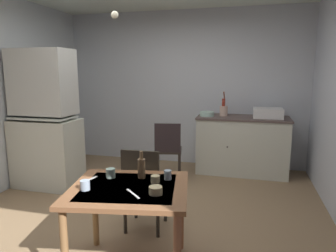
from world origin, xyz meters
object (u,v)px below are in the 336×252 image
sink_basin (268,113)px  teacup_mint (85,185)px  hutch_cabinet (45,124)px  serving_bowl_wide (156,190)px  mixing_bowl_counter (207,114)px  hand_pump (223,105)px  chair_by_counter (168,149)px  glass_bottle (141,167)px  dining_table (129,199)px  chair_far_side (144,186)px

sink_basin → teacup_mint: bearing=-116.9°
hutch_cabinet → teacup_mint: 2.25m
serving_bowl_wide → mixing_bowl_counter: bearing=90.0°
hand_pump → chair_by_counter: size_ratio=0.44×
hutch_cabinet → serving_bowl_wide: 2.62m
glass_bottle → hutch_cabinet: bearing=145.9°
chair_by_counter → serving_bowl_wide: size_ratio=8.74×
hutch_cabinet → sink_basin: hutch_cabinet is taller
serving_bowl_wide → glass_bottle: glass_bottle is taller
sink_basin → dining_table: size_ratio=0.42×
mixing_bowl_counter → chair_far_side: mixing_bowl_counter is taller
dining_table → chair_by_counter: chair_by_counter is taller
dining_table → serving_bowl_wide: size_ratio=10.43×
mixing_bowl_counter → glass_bottle: bearing=-95.0°
hand_pump → dining_table: (-0.50, -2.83, -0.46)m
mixing_bowl_counter → serving_bowl_wide: (-0.00, -2.82, -0.19)m
dining_table → serving_bowl_wide: bearing=-19.8°
hand_pump → glass_bottle: hand_pump is taller
sink_basin → glass_bottle: size_ratio=1.86×
hutch_cabinet → hand_pump: 2.70m
chair_far_side → chair_by_counter: 1.53m
hand_pump → chair_far_side: hand_pump is taller
sink_basin → hand_pump: (-0.69, 0.05, 0.09)m
dining_table → glass_bottle: size_ratio=4.46×
mixing_bowl_counter → sink_basin: bearing=3.1°
sink_basin → glass_bottle: 2.82m
chair_far_side → glass_bottle: (0.13, -0.43, 0.34)m
hand_pump → dining_table: size_ratio=0.37×
chair_by_counter → teacup_mint: chair_by_counter is taller
serving_bowl_wide → teacup_mint: (-0.55, -0.06, 0.01)m
hutch_cabinet → glass_bottle: (1.87, -1.27, -0.08)m
hand_pump → dining_table: bearing=-100.0°
chair_far_side → hand_pump: bearing=74.6°
serving_bowl_wide → teacup_mint: bearing=-173.8°
sink_basin → dining_table: sink_basin is taller
chair_far_side → chair_by_counter: bearing=95.5°
hand_pump → dining_table: 2.91m
sink_basin → dining_table: bearing=-113.1°
hand_pump → teacup_mint: 3.10m
chair_by_counter → serving_bowl_wide: 2.32m
hand_pump → hutch_cabinet: bearing=-150.1°
mixing_bowl_counter → chair_by_counter: 0.89m
chair_by_counter → serving_bowl_wide: (0.50, -2.25, 0.28)m
chair_far_side → glass_bottle: size_ratio=3.73×
dining_table → teacup_mint: teacup_mint is taller
hutch_cabinet → sink_basin: bearing=23.2°
mixing_bowl_counter → dining_table: bearing=-95.2°
hutch_cabinet → mixing_bowl_counter: hutch_cabinet is taller
glass_bottle → sink_basin: bearing=65.8°
hand_pump → teacup_mint: hand_pump is taller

